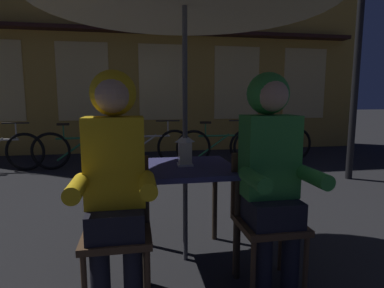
% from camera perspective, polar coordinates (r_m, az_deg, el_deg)
% --- Properties ---
extents(ground_plane, '(60.00, 60.00, 0.00)m').
position_cam_1_polar(ground_plane, '(2.60, -1.19, -20.10)').
color(ground_plane, '#232326').
extents(cafe_table, '(0.72, 0.72, 0.74)m').
position_cam_1_polar(cafe_table, '(2.37, -1.24, -6.36)').
color(cafe_table, navy).
rests_on(cafe_table, ground_plane).
extents(lantern, '(0.11, 0.11, 0.23)m').
position_cam_1_polar(lantern, '(2.33, -1.31, -0.99)').
color(lantern, white).
rests_on(lantern, cafe_table).
extents(chair_left, '(0.40, 0.40, 0.87)m').
position_cam_1_polar(chair_left, '(2.04, -13.35, -13.43)').
color(chair_left, '#513823').
rests_on(chair_left, ground_plane).
extents(chair_right, '(0.40, 0.40, 0.87)m').
position_cam_1_polar(chair_right, '(2.20, 13.08, -11.78)').
color(chair_right, '#513823').
rests_on(chair_right, ground_plane).
extents(person_left_hooded, '(0.45, 0.56, 1.40)m').
position_cam_1_polar(person_left_hooded, '(1.88, -13.79, -3.90)').
color(person_left_hooded, black).
rests_on(person_left_hooded, ground_plane).
extents(person_right_hooded, '(0.45, 0.56, 1.40)m').
position_cam_1_polar(person_right_hooded, '(2.05, 14.03, -2.89)').
color(person_right_hooded, black).
rests_on(person_right_hooded, ground_plane).
extents(shopfront_building, '(10.00, 0.93, 6.20)m').
position_cam_1_polar(shopfront_building, '(7.91, -5.59, 21.74)').
color(shopfront_building, gold).
rests_on(shopfront_building, ground_plane).
extents(bicycle_second, '(1.68, 0.13, 0.84)m').
position_cam_1_polar(bicycle_second, '(5.92, -19.36, -0.87)').
color(bicycle_second, black).
rests_on(bicycle_second, ground_plane).
extents(bicycle_third, '(1.68, 0.10, 0.84)m').
position_cam_1_polar(bicycle_third, '(5.90, -8.11, -0.52)').
color(bicycle_third, black).
rests_on(bicycle_third, ground_plane).
extents(bicycle_fourth, '(1.68, 0.09, 0.84)m').
position_cam_1_polar(bicycle_fourth, '(5.97, 5.08, -0.37)').
color(bicycle_fourth, black).
rests_on(bicycle_fourth, ground_plane).
extents(bicycle_fifth, '(1.68, 0.17, 0.84)m').
position_cam_1_polar(bicycle_fifth, '(6.37, 14.45, -0.06)').
color(bicycle_fifth, black).
rests_on(bicycle_fifth, ground_plane).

